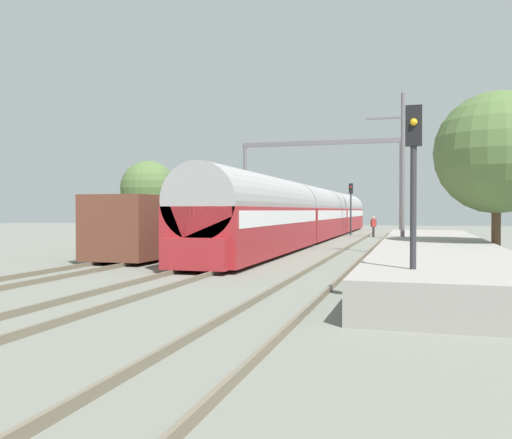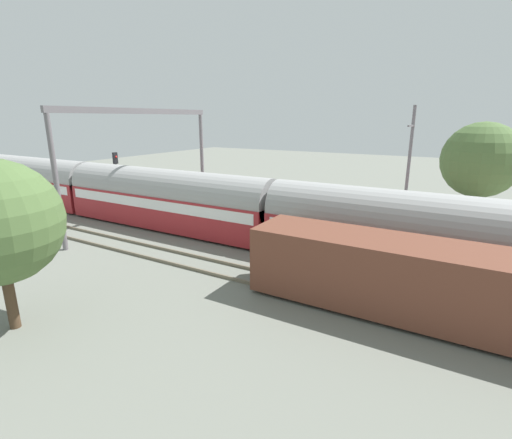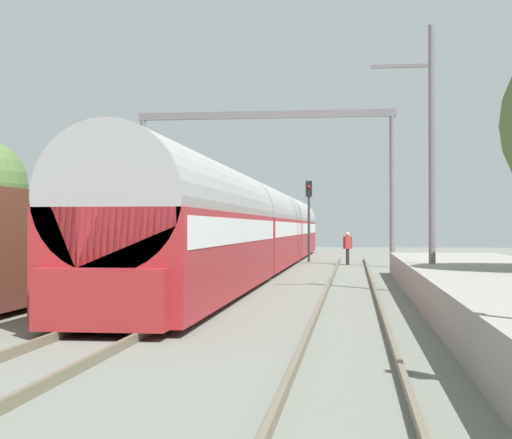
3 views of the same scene
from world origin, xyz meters
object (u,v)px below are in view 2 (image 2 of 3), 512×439
catenary_gantry (142,142)px  passenger_train (167,199)px  freight_car (422,282)px  railway_signal_far (117,173)px  person_crossing (168,196)px

catenary_gantry → passenger_train: bearing=-90.0°
passenger_train → catenary_gantry: catenary_gantry is taller
freight_car → railway_signal_far: (6.27, 23.57, 1.51)m
passenger_train → catenary_gantry: bearing=90.0°
railway_signal_far → catenary_gantry: catenary_gantry is taller
freight_car → catenary_gantry: 19.36m
freight_car → railway_signal_far: railway_signal_far is taller
passenger_train → freight_car: bearing=-104.8°
passenger_train → freight_car: 17.06m
passenger_train → catenary_gantry: 4.16m
passenger_train → person_crossing: passenger_train is taller
person_crossing → railway_signal_far: 4.43m
passenger_train → railway_signal_far: (1.92, 7.08, 1.01)m
passenger_train → freight_car: passenger_train is taller
passenger_train → person_crossing: (4.13, 3.77, -0.94)m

